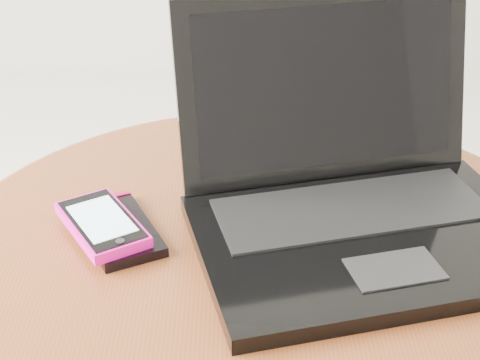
{
  "coord_description": "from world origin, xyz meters",
  "views": [
    {
      "loc": [
        -0.06,
        -0.53,
        0.99
      ],
      "look_at": [
        -0.06,
        0.12,
        0.62
      ],
      "focal_mm": 55.31,
      "sensor_mm": 36.0,
      "label": 1
    }
  ],
  "objects": [
    {
      "name": "table",
      "position": [
        -0.03,
        0.08,
        0.44
      ],
      "size": [
        0.7,
        0.7,
        0.56
      ],
      "color": "#5C3315",
      "rests_on": "ground"
    },
    {
      "name": "laptop",
      "position": [
        0.06,
        0.12,
        0.6
      ],
      "size": [
        0.4,
        0.36,
        0.22
      ],
      "color": "black",
      "rests_on": "table"
    },
    {
      "name": "phone_black",
      "position": [
        -0.19,
        0.11,
        0.56
      ],
      "size": [
        0.11,
        0.14,
        0.01
      ],
      "color": "black",
      "rests_on": "table"
    },
    {
      "name": "phone_pink",
      "position": [
        -0.2,
        0.1,
        0.58
      ],
      "size": [
        0.11,
        0.13,
        0.01
      ],
      "color": "#F810A3",
      "rests_on": "phone_black"
    }
  ]
}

